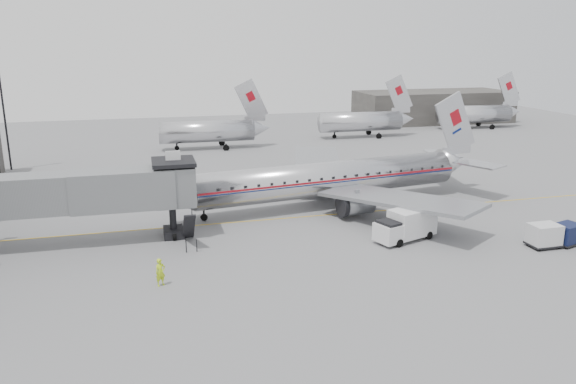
% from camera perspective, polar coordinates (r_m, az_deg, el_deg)
% --- Properties ---
extents(ground, '(160.00, 160.00, 0.00)m').
position_cam_1_polar(ground, '(45.48, 0.57, -5.00)').
color(ground, slate).
rests_on(ground, ground).
extents(hangar, '(30.00, 12.00, 6.00)m').
position_cam_1_polar(hangar, '(116.46, 14.50, 8.41)').
color(hangar, '#383533').
rests_on(hangar, ground).
extents(apron_line, '(60.00, 0.15, 0.01)m').
position_cam_1_polar(apron_line, '(51.73, 2.04, -2.49)').
color(apron_line, gold).
rests_on(apron_line, ground).
extents(jet_bridge, '(21.00, 6.20, 7.10)m').
position_cam_1_polar(jet_bridge, '(46.63, -20.84, -0.13)').
color(jet_bridge, slate).
rests_on(jet_bridge, ground).
extents(distant_aircraft_near, '(16.39, 3.20, 10.26)m').
position_cam_1_polar(distant_aircraft_near, '(84.73, -8.12, 6.20)').
color(distant_aircraft_near, silver).
rests_on(distant_aircraft_near, ground).
extents(distant_aircraft_mid, '(16.39, 3.20, 10.26)m').
position_cam_1_polar(distant_aircraft_mid, '(95.01, 7.47, 7.18)').
color(distant_aircraft_mid, silver).
rests_on(distant_aircraft_mid, ground).
extents(distant_aircraft_far, '(16.39, 3.20, 10.26)m').
position_cam_1_polar(distant_aircraft_far, '(109.62, 18.49, 7.59)').
color(distant_aircraft_far, silver).
rests_on(distant_aircraft_far, ground).
extents(airliner, '(33.55, 30.88, 10.65)m').
position_cam_1_polar(airliner, '(54.94, 4.81, 1.42)').
color(airliner, silver).
rests_on(airliner, ground).
extents(service_van, '(5.69, 3.68, 2.50)m').
position_cam_1_polar(service_van, '(46.30, 11.88, -3.25)').
color(service_van, silver).
rests_on(service_van, ground).
extents(baggage_cart_navy, '(2.55, 2.20, 1.70)m').
position_cam_1_polar(baggage_cart_navy, '(49.60, 26.50, -3.82)').
color(baggage_cart_navy, '#0D1435').
rests_on(baggage_cart_navy, ground).
extents(baggage_cart_white, '(2.38, 1.82, 1.85)m').
position_cam_1_polar(baggage_cart_white, '(48.25, 24.59, -4.00)').
color(baggage_cart_white, silver).
rests_on(baggage_cart_white, ground).
extents(ramp_worker, '(0.81, 0.69, 1.88)m').
position_cam_1_polar(ramp_worker, '(38.16, -12.84, -7.95)').
color(ramp_worker, '#C0E51B').
rests_on(ramp_worker, ground).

